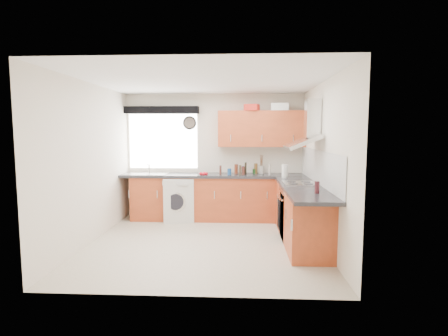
# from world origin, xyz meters

# --- Properties ---
(ground_plane) EXTENTS (3.60, 3.60, 0.00)m
(ground_plane) POSITION_xyz_m (0.00, 0.00, 0.00)
(ground_plane) COLOR beige
(ceiling) EXTENTS (3.60, 3.60, 0.02)m
(ceiling) POSITION_xyz_m (0.00, 0.00, 2.50)
(ceiling) COLOR white
(ceiling) RESTS_ON wall_back
(wall_back) EXTENTS (3.60, 0.02, 2.50)m
(wall_back) POSITION_xyz_m (0.00, 1.80, 1.25)
(wall_back) COLOR silver
(wall_back) RESTS_ON ground_plane
(wall_front) EXTENTS (3.60, 0.02, 2.50)m
(wall_front) POSITION_xyz_m (0.00, -1.80, 1.25)
(wall_front) COLOR silver
(wall_front) RESTS_ON ground_plane
(wall_left) EXTENTS (0.02, 3.60, 2.50)m
(wall_left) POSITION_xyz_m (-1.80, 0.00, 1.25)
(wall_left) COLOR silver
(wall_left) RESTS_ON ground_plane
(wall_right) EXTENTS (0.02, 3.60, 2.50)m
(wall_right) POSITION_xyz_m (1.80, 0.00, 1.25)
(wall_right) COLOR silver
(wall_right) RESTS_ON ground_plane
(window) EXTENTS (1.40, 0.02, 1.10)m
(window) POSITION_xyz_m (-1.05, 1.79, 1.55)
(window) COLOR silver
(window) RESTS_ON wall_back
(window_blind) EXTENTS (1.50, 0.18, 0.14)m
(window_blind) POSITION_xyz_m (-1.05, 1.70, 2.18)
(window_blind) COLOR black
(window_blind) RESTS_ON wall_back
(splashback) EXTENTS (0.01, 3.00, 0.54)m
(splashback) POSITION_xyz_m (1.79, 0.30, 1.18)
(splashback) COLOR white
(splashback) RESTS_ON wall_right
(base_cab_back) EXTENTS (3.00, 0.58, 0.86)m
(base_cab_back) POSITION_xyz_m (-0.10, 1.51, 0.43)
(base_cab_back) COLOR #9E3D1D
(base_cab_back) RESTS_ON ground_plane
(base_cab_corner) EXTENTS (0.60, 0.60, 0.86)m
(base_cab_corner) POSITION_xyz_m (1.50, 1.50, 0.43)
(base_cab_corner) COLOR #9E3D1D
(base_cab_corner) RESTS_ON ground_plane
(base_cab_right) EXTENTS (0.58, 2.10, 0.86)m
(base_cab_right) POSITION_xyz_m (1.51, 0.15, 0.43)
(base_cab_right) COLOR #9E3D1D
(base_cab_right) RESTS_ON ground_plane
(worktop_back) EXTENTS (3.60, 0.62, 0.05)m
(worktop_back) POSITION_xyz_m (0.00, 1.50, 0.89)
(worktop_back) COLOR black
(worktop_back) RESTS_ON base_cab_back
(worktop_right) EXTENTS (0.62, 2.42, 0.05)m
(worktop_right) POSITION_xyz_m (1.50, 0.00, 0.89)
(worktop_right) COLOR black
(worktop_right) RESTS_ON base_cab_right
(sink) EXTENTS (0.84, 0.46, 0.10)m
(sink) POSITION_xyz_m (-1.33, 1.50, 0.95)
(sink) COLOR silver
(sink) RESTS_ON worktop_back
(oven) EXTENTS (0.56, 0.58, 0.85)m
(oven) POSITION_xyz_m (1.50, 0.30, 0.42)
(oven) COLOR black
(oven) RESTS_ON ground_plane
(hob_plate) EXTENTS (0.52, 0.52, 0.01)m
(hob_plate) POSITION_xyz_m (1.50, 0.30, 0.92)
(hob_plate) COLOR silver
(hob_plate) RESTS_ON worktop_right
(extractor_hood) EXTENTS (0.52, 0.78, 0.66)m
(extractor_hood) POSITION_xyz_m (1.60, 0.30, 1.77)
(extractor_hood) COLOR silver
(extractor_hood) RESTS_ON wall_right
(upper_cabinets) EXTENTS (1.70, 0.35, 0.70)m
(upper_cabinets) POSITION_xyz_m (0.95, 1.62, 1.80)
(upper_cabinets) COLOR #9E3D1D
(upper_cabinets) RESTS_ON wall_back
(washing_machine) EXTENTS (0.68, 0.66, 0.84)m
(washing_machine) POSITION_xyz_m (-0.68, 1.40, 0.42)
(washing_machine) COLOR silver
(washing_machine) RESTS_ON ground_plane
(wall_clock) EXTENTS (0.28, 0.04, 0.28)m
(wall_clock) POSITION_xyz_m (-0.50, 1.78, 1.92)
(wall_clock) COLOR black
(wall_clock) RESTS_ON wall_back
(casserole) EXTENTS (0.36, 0.28, 0.14)m
(casserole) POSITION_xyz_m (1.30, 1.55, 2.22)
(casserole) COLOR silver
(casserole) RESTS_ON upper_cabinets
(storage_box) EXTENTS (0.31, 0.28, 0.12)m
(storage_box) POSITION_xyz_m (0.75, 1.52, 2.21)
(storage_box) COLOR red
(storage_box) RESTS_ON upper_cabinets
(utensil_pot) EXTENTS (0.14, 0.14, 0.16)m
(utensil_pot) POSITION_xyz_m (0.96, 1.64, 0.99)
(utensil_pot) COLOR gray
(utensil_pot) RESTS_ON worktop_back
(kitchen_roll) EXTENTS (0.14, 0.14, 0.24)m
(kitchen_roll) POSITION_xyz_m (1.35, 1.05, 1.03)
(kitchen_roll) COLOR silver
(kitchen_roll) RESTS_ON worktop_right
(tomato_cluster) EXTENTS (0.17, 0.17, 0.06)m
(tomato_cluster) POSITION_xyz_m (-0.17, 1.30, 0.94)
(tomato_cluster) COLOR #B70A17
(tomato_cluster) RESTS_ON worktop_back
(jar_0) EXTENTS (0.07, 0.07, 0.19)m
(jar_0) POSITION_xyz_m (0.45, 1.60, 1.00)
(jar_0) COLOR #5F2614
(jar_0) RESTS_ON worktop_back
(jar_1) EXTENTS (0.05, 0.05, 0.11)m
(jar_1) POSITION_xyz_m (0.60, 1.52, 0.96)
(jar_1) COLOR black
(jar_1) RESTS_ON worktop_back
(jar_2) EXTENTS (0.04, 0.04, 0.16)m
(jar_2) POSITION_xyz_m (0.59, 1.56, 0.99)
(jar_2) COLOR navy
(jar_2) RESTS_ON worktop_back
(jar_3) EXTENTS (0.07, 0.07, 0.20)m
(jar_3) POSITION_xyz_m (0.85, 1.64, 1.01)
(jar_3) COLOR brown
(jar_3) RESTS_ON worktop_back
(jar_4) EXTENTS (0.04, 0.04, 0.18)m
(jar_4) POSITION_xyz_m (0.15, 1.46, 1.00)
(jar_4) COLOR #4A221A
(jar_4) RESTS_ON worktop_back
(jar_5) EXTENTS (0.04, 0.04, 0.23)m
(jar_5) POSITION_xyz_m (0.64, 1.54, 1.03)
(jar_5) COLOR black
(jar_5) RESTS_ON worktop_back
(jar_6) EXTENTS (0.04, 0.04, 0.23)m
(jar_6) POSITION_xyz_m (1.10, 1.36, 1.02)
(jar_6) COLOR gray
(jar_6) RESTS_ON worktop_back
(jar_7) EXTENTS (0.06, 0.06, 0.16)m
(jar_7) POSITION_xyz_m (0.59, 1.42, 0.99)
(jar_7) COLOR #53261D
(jar_7) RESTS_ON worktop_back
(jar_8) EXTENTS (0.07, 0.07, 0.09)m
(jar_8) POSITION_xyz_m (0.82, 1.63, 0.96)
(jar_8) COLOR #163713
(jar_8) RESTS_ON worktop_back
(jar_9) EXTENTS (0.07, 0.07, 0.12)m
(jar_9) POSITION_xyz_m (0.33, 1.40, 0.97)
(jar_9) COLOR navy
(jar_9) RESTS_ON worktop_back
(jar_10) EXTENTS (0.05, 0.05, 0.19)m
(jar_10) POSITION_xyz_m (0.53, 1.37, 1.01)
(jar_10) COLOR #3C2F21
(jar_10) RESTS_ON worktop_back
(bottle_0) EXTENTS (0.07, 0.07, 0.16)m
(bottle_0) POSITION_xyz_m (1.58, -0.59, 0.99)
(bottle_0) COLOR #48191F
(bottle_0) RESTS_ON worktop_right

